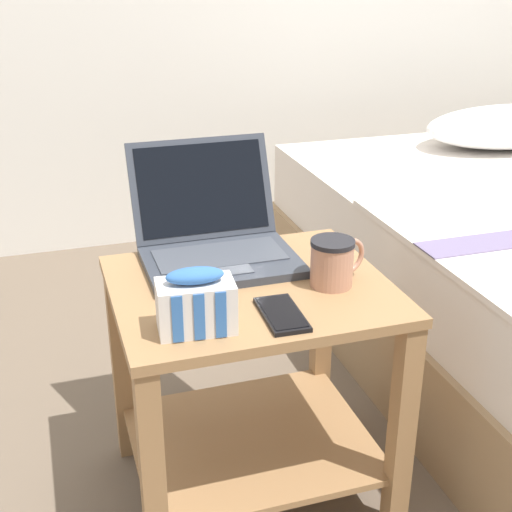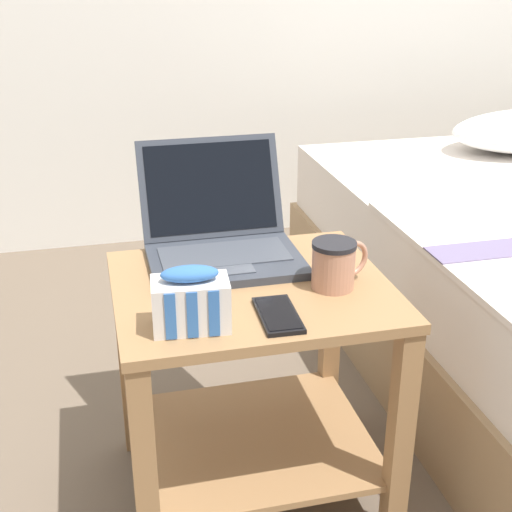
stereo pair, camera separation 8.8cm
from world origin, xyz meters
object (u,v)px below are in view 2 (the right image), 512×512
mug_front_left (335,262)px  cell_phone (278,315)px  snack_bag (191,301)px  laptop (220,236)px

mug_front_left → cell_phone: (-0.15, -0.10, -0.05)m
mug_front_left → snack_bag: 0.33m
mug_front_left → laptop: bearing=132.4°
snack_bag → cell_phone: (0.16, -0.00, -0.05)m
mug_front_left → cell_phone: 0.18m
mug_front_left → snack_bag: bearing=-162.2°
laptop → cell_phone: 0.32m
cell_phone → snack_bag: bearing=179.8°
snack_bag → cell_phone: size_ratio=0.98×
mug_front_left → cell_phone: bearing=-145.6°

